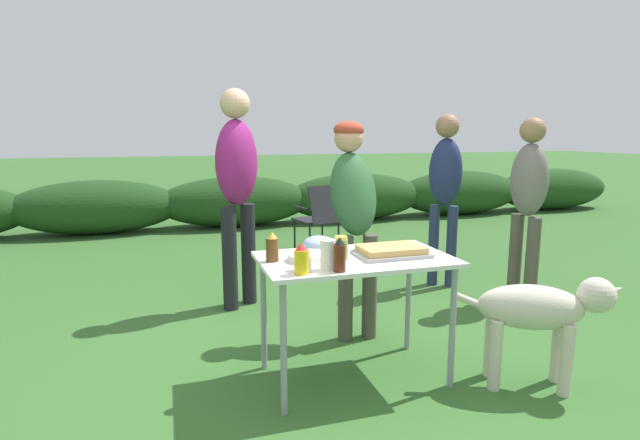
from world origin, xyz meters
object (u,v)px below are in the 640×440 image
at_px(standing_person_in_gray_fleece, 353,202).
at_px(standing_person_in_dark_puffer, 237,178).
at_px(folding_table, 355,270).
at_px(bbq_sauce_bottle, 340,255).
at_px(food_tray, 391,251).
at_px(plate_stack, 309,257).
at_px(beer_bottle, 272,247).
at_px(paper_cup_stack, 328,254).
at_px(standing_person_in_olive_jacket, 528,193).
at_px(mayo_bottle, 304,258).
at_px(standing_person_with_beanie, 445,182).
at_px(dog, 540,312).
at_px(mustard_bottle, 301,259).
at_px(camp_chair_green_behind_table, 321,215).
at_px(relish_jar, 341,248).
at_px(mixing_bowl, 319,244).

xyz_separation_m(standing_person_in_gray_fleece, standing_person_in_dark_puffer, (-0.70, 0.81, 0.12)).
bearing_deg(folding_table, bbq_sauce_bottle, -125.88).
distance_m(food_tray, plate_stack, 0.49).
xyz_separation_m(folding_table, beer_bottle, (-0.47, 0.05, 0.16)).
bearing_deg(paper_cup_stack, folding_table, 40.22).
bearing_deg(standing_person_in_olive_jacket, mayo_bottle, -71.34).
distance_m(standing_person_with_beanie, dog, 2.01).
relative_size(mayo_bottle, standing_person_in_olive_jacket, 0.08).
distance_m(mustard_bottle, standing_person_in_dark_puffer, 1.72).
bearing_deg(camp_chair_green_behind_table, relish_jar, -117.66).
bearing_deg(relish_jar, plate_stack, 169.62).
bearing_deg(folding_table, mixing_bowl, 128.32).
bearing_deg(plate_stack, dog, -18.52).
distance_m(folding_table, relish_jar, 0.17).
bearing_deg(mustard_bottle, folding_table, 32.15).
relative_size(folding_table, dog, 1.30).
bearing_deg(folding_table, paper_cup_stack, -139.78).
xyz_separation_m(food_tray, mustard_bottle, (-0.60, -0.22, 0.05)).
relative_size(mixing_bowl, camp_chair_green_behind_table, 0.23).
distance_m(beer_bottle, standing_person_in_dark_puffer, 1.43).
bearing_deg(bbq_sauce_bottle, standing_person_with_beanie, 46.35).
bearing_deg(plate_stack, mayo_bottle, -113.60).
height_order(standing_person_in_gray_fleece, dog, standing_person_in_gray_fleece).
xyz_separation_m(folding_table, standing_person_in_dark_puffer, (-0.47, 1.46, 0.42)).
bearing_deg(standing_person_in_gray_fleece, dog, -53.59).
height_order(folding_table, bbq_sauce_bottle, bbq_sauce_bottle).
relative_size(mayo_bottle, dog, 0.16).
relative_size(folding_table, standing_person_in_dark_puffer, 0.61).
relative_size(food_tray, bbq_sauce_bottle, 2.25).
relative_size(standing_person_in_gray_fleece, standing_person_in_dark_puffer, 0.85).
height_order(bbq_sauce_bottle, camp_chair_green_behind_table, bbq_sauce_bottle).
height_order(food_tray, standing_person_in_gray_fleece, standing_person_in_gray_fleece).
relative_size(standing_person_in_gray_fleece, camp_chair_green_behind_table, 1.84).
height_order(relish_jar, mustard_bottle, mustard_bottle).
relative_size(bbq_sauce_bottle, standing_person_with_beanie, 0.11).
bearing_deg(beer_bottle, plate_stack, -12.62).
xyz_separation_m(relish_jar, bbq_sauce_bottle, (-0.09, -0.23, 0.02)).
bearing_deg(beer_bottle, dog, -17.72).
bearing_deg(paper_cup_stack, beer_bottle, 134.92).
distance_m(relish_jar, standing_person_in_olive_jacket, 2.17).
bearing_deg(plate_stack, mustard_bottle, -114.11).
height_order(standing_person_in_olive_jacket, dog, standing_person_in_olive_jacket).
distance_m(mayo_bottle, camp_chair_green_behind_table, 3.45).
xyz_separation_m(relish_jar, mustard_bottle, (-0.29, -0.22, 0.01)).
bearing_deg(standing_person_with_beanie, mustard_bottle, -101.22).
relative_size(paper_cup_stack, beer_bottle, 0.94).
bearing_deg(dog, standing_person_in_dark_puffer, -115.30).
xyz_separation_m(paper_cup_stack, mustard_bottle, (-0.16, -0.05, -0.00)).
relative_size(standing_person_in_dark_puffer, camp_chair_green_behind_table, 2.16).
relative_size(relish_jar, mayo_bottle, 1.02).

